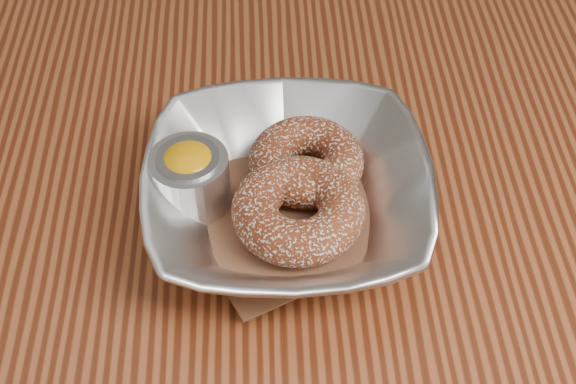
{
  "coord_description": "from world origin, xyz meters",
  "views": [
    {
      "loc": [
        0.04,
        -0.44,
        1.22
      ],
      "look_at": [
        0.06,
        -0.05,
        0.78
      ],
      "focal_mm": 50.0,
      "sensor_mm": 36.0,
      "label": 1
    }
  ],
  "objects_px": {
    "table": "(217,250)",
    "donut_front": "(298,210)",
    "ramekin": "(190,177)",
    "donut_back": "(306,161)",
    "serving_bowl": "(288,196)"
  },
  "relations": [
    {
      "from": "donut_back",
      "to": "ramekin",
      "type": "bearing_deg",
      "value": -166.76
    },
    {
      "from": "table",
      "to": "donut_back",
      "type": "bearing_deg",
      "value": -10.17
    },
    {
      "from": "table",
      "to": "donut_back",
      "type": "height_order",
      "value": "donut_back"
    },
    {
      "from": "ramekin",
      "to": "donut_back",
      "type": "bearing_deg",
      "value": 13.24
    },
    {
      "from": "table",
      "to": "donut_front",
      "type": "xyz_separation_m",
      "value": [
        0.07,
        -0.06,
        0.13
      ]
    },
    {
      "from": "serving_bowl",
      "to": "donut_back",
      "type": "height_order",
      "value": "serving_bowl"
    },
    {
      "from": "donut_front",
      "to": "ramekin",
      "type": "distance_m",
      "value": 0.08
    },
    {
      "from": "serving_bowl",
      "to": "donut_front",
      "type": "height_order",
      "value": "serving_bowl"
    },
    {
      "from": "table",
      "to": "serving_bowl",
      "type": "xyz_separation_m",
      "value": [
        0.06,
        -0.05,
        0.12
      ]
    },
    {
      "from": "donut_back",
      "to": "donut_front",
      "type": "distance_m",
      "value": 0.05
    },
    {
      "from": "serving_bowl",
      "to": "ramekin",
      "type": "height_order",
      "value": "ramekin"
    },
    {
      "from": "table",
      "to": "serving_bowl",
      "type": "relative_size",
      "value": 5.69
    },
    {
      "from": "donut_back",
      "to": "ramekin",
      "type": "xyz_separation_m",
      "value": [
        -0.09,
        -0.02,
        0.01
      ]
    },
    {
      "from": "table",
      "to": "donut_front",
      "type": "relative_size",
      "value": 12.43
    },
    {
      "from": "table",
      "to": "ramekin",
      "type": "bearing_deg",
      "value": -107.3
    }
  ]
}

